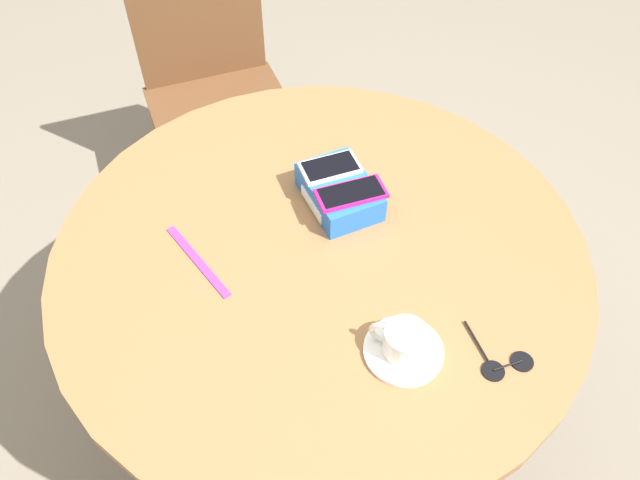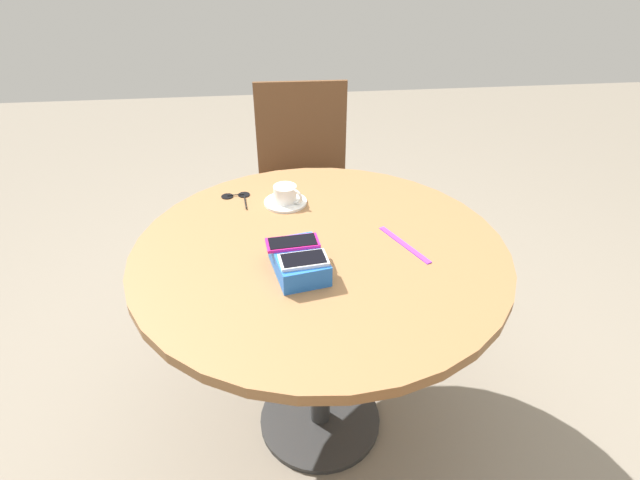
% 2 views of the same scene
% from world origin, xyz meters
% --- Properties ---
extents(ground_plane, '(8.00, 8.00, 0.00)m').
position_xyz_m(ground_plane, '(0.00, 0.00, 0.00)').
color(ground_plane, gray).
extents(round_table, '(1.04, 1.04, 0.75)m').
position_xyz_m(round_table, '(0.00, 0.00, 0.64)').
color(round_table, '#2D2D2D').
rests_on(round_table, ground_plane).
extents(phone_box, '(0.20, 0.15, 0.06)m').
position_xyz_m(phone_box, '(-0.11, 0.07, 0.78)').
color(phone_box, blue).
rests_on(phone_box, round_table).
extents(phone_white, '(0.08, 0.13, 0.01)m').
position_xyz_m(phone_white, '(-0.15, 0.06, 0.81)').
color(phone_white, silver).
rests_on(phone_white, phone_box).
extents(phone_magenta, '(0.08, 0.14, 0.01)m').
position_xyz_m(phone_magenta, '(-0.07, 0.08, 0.81)').
color(phone_magenta, '#D11975').
rests_on(phone_magenta, phone_box).
extents(saucer, '(0.14, 0.14, 0.01)m').
position_xyz_m(saucer, '(0.26, 0.08, 0.75)').
color(saucer, white).
rests_on(saucer, round_table).
extents(coffee_cup, '(0.08, 0.09, 0.05)m').
position_xyz_m(coffee_cup, '(0.26, 0.08, 0.78)').
color(coffee_cup, white).
rests_on(coffee_cup, saucer).
extents(lanyard_strap, '(0.20, 0.10, 0.00)m').
position_xyz_m(lanyard_strap, '(-0.02, -0.23, 0.75)').
color(lanyard_strap, purple).
rests_on(lanyard_strap, round_table).
extents(sunglasses, '(0.12, 0.09, 0.01)m').
position_xyz_m(sunglasses, '(0.32, 0.24, 0.75)').
color(sunglasses, black).
rests_on(sunglasses, round_table).
extents(chair_near_window, '(0.45, 0.45, 0.92)m').
position_xyz_m(chair_near_window, '(0.92, -0.03, 0.49)').
color(chair_near_window, brown).
rests_on(chair_near_window, ground_plane).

